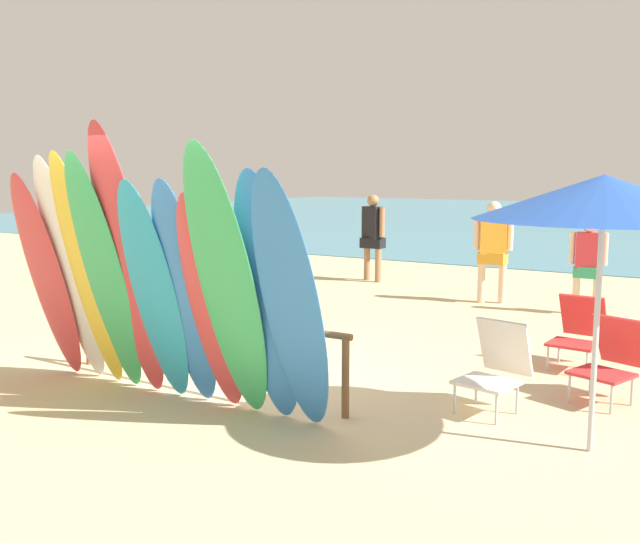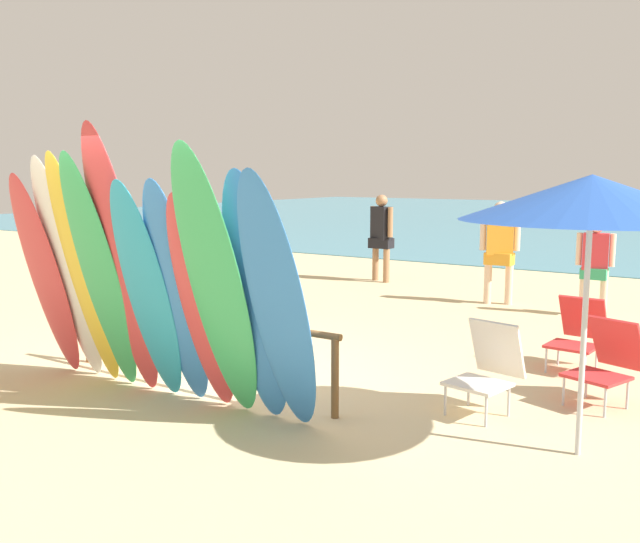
{
  "view_description": "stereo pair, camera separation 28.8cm",
  "coord_description": "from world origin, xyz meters",
  "px_view_note": "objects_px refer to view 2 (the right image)",
  "views": [
    {
      "loc": [
        4.62,
        -5.21,
        2.16
      ],
      "look_at": [
        0.0,
        2.31,
        0.92
      ],
      "focal_mm": 38.98,
      "sensor_mm": 36.0,
      "label": 1
    },
    {
      "loc": [
        4.86,
        -5.05,
        2.16
      ],
      "look_at": [
        0.0,
        2.31,
        0.92
      ],
      "focal_mm": 38.98,
      "sensor_mm": 36.0,
      "label": 2
    }
  ],
  "objects_px": {
    "surfboard_red_0": "(46,276)",
    "beach_chair_red": "(608,360)",
    "beachgoer_photographing": "(500,245)",
    "surfboard_red_4": "(121,263)",
    "beach_umbrella": "(591,198)",
    "surfboard_rack": "(195,328)",
    "surfboard_red_7": "(201,304)",
    "surfboard_yellow_2": "(83,271)",
    "surfboard_blue_10": "(278,305)",
    "beachgoer_near_rack": "(595,261)",
    "beach_chair_blue": "(488,366)",
    "surfboard_blue_6": "(177,295)",
    "surfboard_green_8": "(216,286)",
    "beach_chair_striped": "(578,331)",
    "surfboard_blue_9": "(256,299)",
    "beachgoer_by_water": "(197,266)",
    "surfboard_green_3": "(100,274)",
    "beachgoer_midbeach": "(264,260)",
    "beachgoer_strolling": "(381,232)",
    "surfboard_teal_5": "(147,292)",
    "surfboard_white_1": "(68,270)"
  },
  "relations": [
    {
      "from": "surfboard_red_4",
      "to": "surfboard_blue_6",
      "type": "relative_size",
      "value": 1.23
    },
    {
      "from": "surfboard_yellow_2",
      "to": "surfboard_blue_10",
      "type": "bearing_deg",
      "value": 2.21
    },
    {
      "from": "surfboard_rack",
      "to": "beachgoer_by_water",
      "type": "height_order",
      "value": "beachgoer_by_water"
    },
    {
      "from": "beachgoer_midbeach",
      "to": "beachgoer_strolling",
      "type": "height_order",
      "value": "beachgoer_strolling"
    },
    {
      "from": "surfboard_green_8",
      "to": "beach_chair_blue",
      "type": "relative_size",
      "value": 3.06
    },
    {
      "from": "surfboard_green_3",
      "to": "surfboard_green_8",
      "type": "height_order",
      "value": "surfboard_green_8"
    },
    {
      "from": "beach_chair_red",
      "to": "beach_chair_striped",
      "type": "xyz_separation_m",
      "value": [
        -0.52,
        1.08,
        -0.0
      ]
    },
    {
      "from": "beach_chair_blue",
      "to": "surfboard_blue_6",
      "type": "bearing_deg",
      "value": -137.26
    },
    {
      "from": "surfboard_teal_5",
      "to": "beach_chair_striped",
      "type": "xyz_separation_m",
      "value": [
        3.11,
        3.44,
        -0.64
      ]
    },
    {
      "from": "surfboard_teal_5",
      "to": "beachgoer_near_rack",
      "type": "bearing_deg",
      "value": 68.52
    },
    {
      "from": "beach_chair_red",
      "to": "surfboard_blue_9",
      "type": "bearing_deg",
      "value": -117.22
    },
    {
      "from": "beach_chair_red",
      "to": "beachgoer_photographing",
      "type": "bearing_deg",
      "value": 139.62
    },
    {
      "from": "beachgoer_midbeach",
      "to": "beachgoer_strolling",
      "type": "distance_m",
      "value": 4.33
    },
    {
      "from": "surfboard_red_7",
      "to": "surfboard_red_0",
      "type": "bearing_deg",
      "value": 179.32
    },
    {
      "from": "surfboard_blue_9",
      "to": "beachgoer_strolling",
      "type": "bearing_deg",
      "value": 108.12
    },
    {
      "from": "surfboard_blue_6",
      "to": "beach_chair_blue",
      "type": "xyz_separation_m",
      "value": [
        2.43,
        1.47,
        -0.64
      ]
    },
    {
      "from": "surfboard_green_3",
      "to": "beachgoer_midbeach",
      "type": "height_order",
      "value": "surfboard_green_3"
    },
    {
      "from": "surfboard_yellow_2",
      "to": "beachgoer_photographing",
      "type": "distance_m",
      "value": 7.05
    },
    {
      "from": "surfboard_red_4",
      "to": "surfboard_blue_10",
      "type": "distance_m",
      "value": 1.87
    },
    {
      "from": "surfboard_rack",
      "to": "surfboard_green_3",
      "type": "distance_m",
      "value": 1.07
    },
    {
      "from": "surfboard_red_4",
      "to": "beach_chair_striped",
      "type": "xyz_separation_m",
      "value": [
        3.42,
        3.47,
        -0.9
      ]
    },
    {
      "from": "surfboard_red_0",
      "to": "beach_chair_red",
      "type": "relative_size",
      "value": 2.72
    },
    {
      "from": "surfboard_red_7",
      "to": "beachgoer_by_water",
      "type": "xyz_separation_m",
      "value": [
        -2.68,
        2.77,
        -0.15
      ]
    },
    {
      "from": "surfboard_green_3",
      "to": "surfboard_red_4",
      "type": "bearing_deg",
      "value": 0.29
    },
    {
      "from": "surfboard_rack",
      "to": "surfboard_red_7",
      "type": "distance_m",
      "value": 0.94
    },
    {
      "from": "beach_chair_red",
      "to": "surfboard_rack",
      "type": "bearing_deg",
      "value": -134.94
    },
    {
      "from": "surfboard_blue_6",
      "to": "surfboard_white_1",
      "type": "bearing_deg",
      "value": 176.0
    },
    {
      "from": "surfboard_white_1",
      "to": "beach_umbrella",
      "type": "bearing_deg",
      "value": 10.14
    },
    {
      "from": "beachgoer_midbeach",
      "to": "surfboard_rack",
      "type": "bearing_deg",
      "value": 133.52
    },
    {
      "from": "surfboard_yellow_2",
      "to": "beachgoer_photographing",
      "type": "bearing_deg",
      "value": 76.54
    },
    {
      "from": "surfboard_yellow_2",
      "to": "surfboard_red_7",
      "type": "height_order",
      "value": "surfboard_yellow_2"
    },
    {
      "from": "surfboard_blue_6",
      "to": "beach_chair_blue",
      "type": "distance_m",
      "value": 2.92
    },
    {
      "from": "surfboard_teal_5",
      "to": "surfboard_red_7",
      "type": "xyz_separation_m",
      "value": [
        0.65,
        0.04,
        -0.05
      ]
    },
    {
      "from": "beachgoer_photographing",
      "to": "beach_chair_red",
      "type": "height_order",
      "value": "beachgoer_photographing"
    },
    {
      "from": "surfboard_blue_9",
      "to": "surfboard_red_7",
      "type": "bearing_deg",
      "value": -178.86
    },
    {
      "from": "surfboard_red_4",
      "to": "beach_umbrella",
      "type": "bearing_deg",
      "value": 12.91
    },
    {
      "from": "beachgoer_midbeach",
      "to": "surfboard_blue_6",
      "type": "bearing_deg",
      "value": 134.3
    },
    {
      "from": "surfboard_yellow_2",
      "to": "beachgoer_by_water",
      "type": "height_order",
      "value": "surfboard_yellow_2"
    },
    {
      "from": "surfboard_white_1",
      "to": "surfboard_blue_10",
      "type": "bearing_deg",
      "value": -1.66
    },
    {
      "from": "surfboard_blue_9",
      "to": "surfboard_rack",
      "type": "bearing_deg",
      "value": 153.73
    },
    {
      "from": "surfboard_green_8",
      "to": "surfboard_blue_10",
      "type": "relative_size",
      "value": 1.1
    },
    {
      "from": "surfboard_blue_10",
      "to": "beachgoer_near_rack",
      "type": "distance_m",
      "value": 6.71
    },
    {
      "from": "surfboard_green_3",
      "to": "beachgoer_photographing",
      "type": "bearing_deg",
      "value": 75.62
    },
    {
      "from": "beachgoer_by_water",
      "to": "beach_chair_red",
      "type": "bearing_deg",
      "value": 157.43
    },
    {
      "from": "beach_umbrella",
      "to": "beachgoer_by_water",
      "type": "bearing_deg",
      "value": 162.05
    },
    {
      "from": "surfboard_teal_5",
      "to": "beachgoer_near_rack",
      "type": "height_order",
      "value": "surfboard_teal_5"
    },
    {
      "from": "surfboard_rack",
      "to": "surfboard_green_3",
      "type": "bearing_deg",
      "value": -134.54
    },
    {
      "from": "surfboard_blue_10",
      "to": "beachgoer_near_rack",
      "type": "xyz_separation_m",
      "value": [
        1.05,
        6.62,
        -0.26
      ]
    },
    {
      "from": "beachgoer_strolling",
      "to": "beachgoer_midbeach",
      "type": "bearing_deg",
      "value": 117.81
    },
    {
      "from": "surfboard_green_3",
      "to": "surfboard_red_4",
      "type": "xyz_separation_m",
      "value": [
        0.31,
        0.0,
        0.13
      ]
    }
  ]
}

